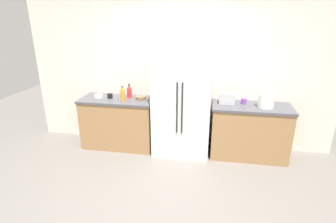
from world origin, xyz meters
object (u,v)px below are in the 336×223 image
(refrigerator, at_px, (182,102))
(bowl_b, at_px, (99,96))
(cup_b, at_px, (244,101))
(bottle_b, at_px, (123,95))
(bowl_a, at_px, (141,98))
(bottle_a, at_px, (129,92))
(rice_cooker, at_px, (266,97))
(cup_a, at_px, (110,96))
(toaster, at_px, (227,98))

(refrigerator, xyz_separation_m, bowl_b, (-1.50, 0.05, 0.01))
(cup_b, bearing_deg, refrigerator, -172.96)
(bottle_b, height_order, bowl_a, bottle_b)
(refrigerator, distance_m, bottle_a, 0.97)
(rice_cooker, xyz_separation_m, cup_a, (-2.62, 0.04, -0.12))
(bowl_a, bearing_deg, refrigerator, -5.75)
(refrigerator, xyz_separation_m, cup_b, (1.01, 0.12, 0.03))
(cup_b, bearing_deg, cup_a, -178.05)
(rice_cooker, bearing_deg, bottle_a, 176.52)
(bottle_b, bearing_deg, cup_a, 156.69)
(bottle_a, bearing_deg, rice_cooker, -3.48)
(refrigerator, bearing_deg, bowl_a, 174.25)
(refrigerator, relative_size, rice_cooker, 5.50)
(cup_a, bearing_deg, rice_cooker, -0.89)
(refrigerator, xyz_separation_m, bottle_b, (-1.01, -0.07, 0.09))
(bottle_b, height_order, bowl_b, bottle_b)
(bottle_b, bearing_deg, bowl_a, 28.10)
(cup_a, height_order, bowl_a, cup_a)
(toaster, distance_m, bottle_b, 1.75)
(cup_b, bearing_deg, rice_cooker, -20.15)
(toaster, distance_m, bottle_a, 1.69)
(bottle_a, relative_size, cup_b, 2.78)
(toaster, bearing_deg, rice_cooker, -8.58)
(refrigerator, height_order, bowl_a, refrigerator)
(cup_a, bearing_deg, cup_b, 1.95)
(refrigerator, relative_size, bottle_b, 7.11)
(cup_b, bearing_deg, bottle_a, 179.40)
(bottle_b, distance_m, cup_a, 0.31)
(rice_cooker, bearing_deg, toaster, 171.42)
(toaster, xyz_separation_m, bowl_a, (-1.46, -0.02, -0.06))
(rice_cooker, bearing_deg, bottle_b, -178.06)
(bottle_b, height_order, cup_a, bottle_b)
(bowl_a, distance_m, bowl_b, 0.77)
(toaster, relative_size, bottle_b, 0.99)
(cup_a, distance_m, bowl_a, 0.55)
(bowl_b, bearing_deg, cup_a, -1.90)
(cup_b, bearing_deg, toaster, -174.17)
(toaster, bearing_deg, bowl_b, -178.91)
(bottle_b, bearing_deg, toaster, 5.57)
(refrigerator, bearing_deg, toaster, 7.50)
(rice_cooker, bearing_deg, bowl_b, 179.03)
(refrigerator, height_order, bottle_b, refrigerator)
(bottle_b, relative_size, cup_b, 2.93)
(toaster, bearing_deg, bottle_b, -174.43)
(toaster, height_order, bottle_a, bottle_a)
(cup_a, bearing_deg, bowl_b, 178.10)
(toaster, distance_m, bowl_a, 1.47)
(rice_cooker, height_order, bottle_b, rice_cooker)
(refrigerator, distance_m, bottle_b, 1.01)
(refrigerator, bearing_deg, cup_b, 7.04)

